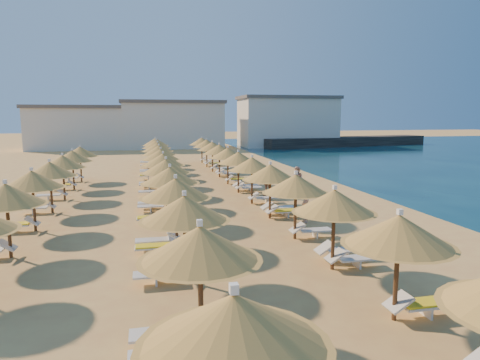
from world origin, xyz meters
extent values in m
plane|color=tan|center=(0.00, 0.00, 0.00)|extent=(220.00, 220.00, 0.00)
cube|color=black|center=(28.49, 44.94, 0.75)|extent=(30.21, 9.71, 1.50)
cube|color=beige|center=(-13.11, 47.92, 3.00)|extent=(15.00, 8.00, 6.00)
cube|color=#59514C|center=(-13.11, 47.92, 6.25)|extent=(15.60, 8.48, 0.50)
cube|color=beige|center=(0.30, 47.61, 3.40)|extent=(15.00, 8.00, 6.80)
cube|color=#59514C|center=(0.30, 47.61, 7.05)|extent=(15.60, 8.48, 0.50)
cube|color=beige|center=(18.73, 46.70, 3.80)|extent=(15.00, 8.00, 7.60)
cube|color=#59514C|center=(18.73, 46.70, 7.85)|extent=(15.60, 8.48, 0.50)
cylinder|color=brown|center=(1.82, -11.26, 1.09)|extent=(0.12, 0.12, 2.19)
cone|color=#A47B2F|center=(1.82, -11.26, 2.32)|extent=(2.57, 2.57, 0.76)
cone|color=#A47B2F|center=(1.82, -11.26, 2.00)|extent=(2.78, 2.78, 0.12)
cube|color=white|center=(1.82, -11.26, 2.77)|extent=(0.12, 0.12, 0.14)
cylinder|color=brown|center=(1.82, -7.62, 1.09)|extent=(0.12, 0.12, 2.19)
cone|color=#A47B2F|center=(1.82, -7.62, 2.32)|extent=(2.57, 2.57, 0.76)
cone|color=#A47B2F|center=(1.82, -7.62, 2.00)|extent=(2.78, 2.78, 0.12)
cube|color=white|center=(1.82, -7.62, 2.77)|extent=(0.12, 0.12, 0.14)
cylinder|color=brown|center=(1.82, -3.98, 1.09)|extent=(0.12, 0.12, 2.19)
cone|color=#A47B2F|center=(1.82, -3.98, 2.32)|extent=(2.57, 2.57, 0.76)
cone|color=#A47B2F|center=(1.82, -3.98, 2.00)|extent=(2.78, 2.78, 0.12)
cube|color=white|center=(1.82, -3.98, 2.77)|extent=(0.12, 0.12, 0.14)
cylinder|color=brown|center=(1.82, -0.34, 1.09)|extent=(0.12, 0.12, 2.19)
cone|color=#A47B2F|center=(1.82, -0.34, 2.32)|extent=(2.57, 2.57, 0.76)
cone|color=#A47B2F|center=(1.82, -0.34, 2.00)|extent=(2.78, 2.78, 0.12)
cube|color=white|center=(1.82, -0.34, 2.77)|extent=(0.12, 0.12, 0.14)
cylinder|color=brown|center=(1.82, 3.30, 1.09)|extent=(0.12, 0.12, 2.19)
cone|color=#A47B2F|center=(1.82, 3.30, 2.32)|extent=(2.57, 2.57, 0.76)
cone|color=#A47B2F|center=(1.82, 3.30, 2.00)|extent=(2.78, 2.78, 0.12)
cube|color=white|center=(1.82, 3.30, 2.77)|extent=(0.12, 0.12, 0.14)
cylinder|color=brown|center=(1.82, 6.94, 1.09)|extent=(0.12, 0.12, 2.19)
cone|color=#A47B2F|center=(1.82, 6.94, 2.32)|extent=(2.57, 2.57, 0.76)
cone|color=#A47B2F|center=(1.82, 6.94, 2.00)|extent=(2.78, 2.78, 0.12)
cube|color=white|center=(1.82, 6.94, 2.77)|extent=(0.12, 0.12, 0.14)
cylinder|color=brown|center=(1.82, 10.58, 1.09)|extent=(0.12, 0.12, 2.19)
cone|color=#A47B2F|center=(1.82, 10.58, 2.32)|extent=(2.57, 2.57, 0.76)
cone|color=#A47B2F|center=(1.82, 10.58, 2.00)|extent=(2.78, 2.78, 0.12)
cube|color=white|center=(1.82, 10.58, 2.77)|extent=(0.12, 0.12, 0.14)
cylinder|color=brown|center=(1.82, 14.22, 1.09)|extent=(0.12, 0.12, 2.19)
cone|color=#A47B2F|center=(1.82, 14.22, 2.32)|extent=(2.57, 2.57, 0.76)
cone|color=#A47B2F|center=(1.82, 14.22, 2.00)|extent=(2.78, 2.78, 0.12)
cube|color=white|center=(1.82, 14.22, 2.77)|extent=(0.12, 0.12, 0.14)
cylinder|color=brown|center=(1.82, 17.86, 1.09)|extent=(0.12, 0.12, 2.19)
cone|color=#A47B2F|center=(1.82, 17.86, 2.32)|extent=(2.57, 2.57, 0.76)
cone|color=#A47B2F|center=(1.82, 17.86, 2.00)|extent=(2.78, 2.78, 0.12)
cube|color=white|center=(1.82, 17.86, 2.77)|extent=(0.12, 0.12, 0.14)
cylinder|color=brown|center=(1.82, 21.49, 1.09)|extent=(0.12, 0.12, 2.19)
cone|color=#A47B2F|center=(1.82, 21.49, 2.32)|extent=(2.57, 2.57, 0.76)
cone|color=#A47B2F|center=(1.82, 21.49, 2.00)|extent=(2.78, 2.78, 0.12)
cube|color=white|center=(1.82, 21.49, 2.77)|extent=(0.12, 0.12, 0.14)
cylinder|color=brown|center=(1.82, 25.13, 1.09)|extent=(0.12, 0.12, 2.19)
cone|color=#A47B2F|center=(1.82, 25.13, 2.32)|extent=(2.57, 2.57, 0.76)
cone|color=#A47B2F|center=(1.82, 25.13, 2.00)|extent=(2.78, 2.78, 0.12)
cube|color=white|center=(1.82, 25.13, 2.77)|extent=(0.12, 0.12, 0.14)
cone|color=#A47B2F|center=(-3.03, -14.90, 2.32)|extent=(2.57, 2.57, 0.76)
cone|color=#A47B2F|center=(-3.03, -14.90, 2.00)|extent=(2.78, 2.78, 0.12)
cube|color=white|center=(-3.03, -14.90, 2.77)|extent=(0.12, 0.12, 0.14)
cylinder|color=brown|center=(-3.03, -11.26, 1.09)|extent=(0.12, 0.12, 2.19)
cone|color=#A47B2F|center=(-3.03, -11.26, 2.32)|extent=(2.57, 2.57, 0.76)
cone|color=#A47B2F|center=(-3.03, -11.26, 2.00)|extent=(2.78, 2.78, 0.12)
cube|color=white|center=(-3.03, -11.26, 2.77)|extent=(0.12, 0.12, 0.14)
cylinder|color=brown|center=(-3.03, -7.62, 1.09)|extent=(0.12, 0.12, 2.19)
cone|color=#A47B2F|center=(-3.03, -7.62, 2.32)|extent=(2.57, 2.57, 0.76)
cone|color=#A47B2F|center=(-3.03, -7.62, 2.00)|extent=(2.78, 2.78, 0.12)
cube|color=white|center=(-3.03, -7.62, 2.77)|extent=(0.12, 0.12, 0.14)
cylinder|color=brown|center=(-3.03, -3.98, 1.09)|extent=(0.12, 0.12, 2.19)
cone|color=#A47B2F|center=(-3.03, -3.98, 2.32)|extent=(2.57, 2.57, 0.76)
cone|color=#A47B2F|center=(-3.03, -3.98, 2.00)|extent=(2.78, 2.78, 0.12)
cube|color=white|center=(-3.03, -3.98, 2.77)|extent=(0.12, 0.12, 0.14)
cylinder|color=brown|center=(-3.03, -0.34, 1.09)|extent=(0.12, 0.12, 2.19)
cone|color=#A47B2F|center=(-3.03, -0.34, 2.32)|extent=(2.57, 2.57, 0.76)
cone|color=#A47B2F|center=(-3.03, -0.34, 2.00)|extent=(2.78, 2.78, 0.12)
cube|color=white|center=(-3.03, -0.34, 2.77)|extent=(0.12, 0.12, 0.14)
cylinder|color=brown|center=(-3.03, 3.30, 1.09)|extent=(0.12, 0.12, 2.19)
cone|color=#A47B2F|center=(-3.03, 3.30, 2.32)|extent=(2.57, 2.57, 0.76)
cone|color=#A47B2F|center=(-3.03, 3.30, 2.00)|extent=(2.78, 2.78, 0.12)
cube|color=white|center=(-3.03, 3.30, 2.77)|extent=(0.12, 0.12, 0.14)
cylinder|color=brown|center=(-3.03, 6.94, 1.09)|extent=(0.12, 0.12, 2.19)
cone|color=#A47B2F|center=(-3.03, 6.94, 2.32)|extent=(2.57, 2.57, 0.76)
cone|color=#A47B2F|center=(-3.03, 6.94, 2.00)|extent=(2.78, 2.78, 0.12)
cube|color=white|center=(-3.03, 6.94, 2.77)|extent=(0.12, 0.12, 0.14)
cylinder|color=brown|center=(-3.03, 10.58, 1.09)|extent=(0.12, 0.12, 2.19)
cone|color=#A47B2F|center=(-3.03, 10.58, 2.32)|extent=(2.57, 2.57, 0.76)
cone|color=#A47B2F|center=(-3.03, 10.58, 2.00)|extent=(2.78, 2.78, 0.12)
cube|color=white|center=(-3.03, 10.58, 2.77)|extent=(0.12, 0.12, 0.14)
cylinder|color=brown|center=(-3.03, 14.22, 1.09)|extent=(0.12, 0.12, 2.19)
cone|color=#A47B2F|center=(-3.03, 14.22, 2.32)|extent=(2.57, 2.57, 0.76)
cone|color=#A47B2F|center=(-3.03, 14.22, 2.00)|extent=(2.78, 2.78, 0.12)
cube|color=white|center=(-3.03, 14.22, 2.77)|extent=(0.12, 0.12, 0.14)
cylinder|color=brown|center=(-3.03, 17.86, 1.09)|extent=(0.12, 0.12, 2.19)
cone|color=#A47B2F|center=(-3.03, 17.86, 2.32)|extent=(2.57, 2.57, 0.76)
cone|color=#A47B2F|center=(-3.03, 17.86, 2.00)|extent=(2.78, 2.78, 0.12)
cube|color=white|center=(-3.03, 17.86, 2.77)|extent=(0.12, 0.12, 0.14)
cylinder|color=brown|center=(-3.03, 21.49, 1.09)|extent=(0.12, 0.12, 2.19)
cone|color=#A47B2F|center=(-3.03, 21.49, 2.32)|extent=(2.57, 2.57, 0.76)
cone|color=#A47B2F|center=(-3.03, 21.49, 2.00)|extent=(2.78, 2.78, 0.12)
cube|color=white|center=(-3.03, 21.49, 2.77)|extent=(0.12, 0.12, 0.14)
cylinder|color=brown|center=(-3.03, 25.13, 1.09)|extent=(0.12, 0.12, 2.19)
cone|color=#A47B2F|center=(-3.03, 25.13, 2.32)|extent=(2.57, 2.57, 0.76)
cone|color=#A47B2F|center=(-3.03, 25.13, 2.00)|extent=(2.78, 2.78, 0.12)
cube|color=white|center=(-3.03, 25.13, 2.77)|extent=(0.12, 0.12, 0.14)
cylinder|color=brown|center=(-8.98, -3.98, 1.09)|extent=(0.12, 0.12, 2.19)
cone|color=#A47B2F|center=(-8.98, -3.98, 2.32)|extent=(2.57, 2.57, 0.76)
cone|color=#A47B2F|center=(-8.98, -3.98, 2.00)|extent=(2.78, 2.78, 0.12)
cube|color=white|center=(-8.98, -3.98, 2.77)|extent=(0.12, 0.12, 0.14)
cylinder|color=brown|center=(-8.98, -0.34, 1.09)|extent=(0.12, 0.12, 2.19)
cone|color=#A47B2F|center=(-8.98, -0.34, 2.32)|extent=(2.57, 2.57, 0.76)
cone|color=#A47B2F|center=(-8.98, -0.34, 2.00)|extent=(2.78, 2.78, 0.12)
cube|color=white|center=(-8.98, -0.34, 2.77)|extent=(0.12, 0.12, 0.14)
cylinder|color=brown|center=(-8.98, 3.30, 1.09)|extent=(0.12, 0.12, 2.19)
cone|color=#A47B2F|center=(-8.98, 3.30, 2.32)|extent=(2.57, 2.57, 0.76)
cone|color=#A47B2F|center=(-8.98, 3.30, 2.00)|extent=(2.78, 2.78, 0.12)
cube|color=white|center=(-8.98, 3.30, 2.77)|extent=(0.12, 0.12, 0.14)
cylinder|color=brown|center=(-8.98, 6.94, 1.09)|extent=(0.12, 0.12, 2.19)
cone|color=#A47B2F|center=(-8.98, 6.94, 2.32)|extent=(2.57, 2.57, 0.76)
cone|color=#A47B2F|center=(-8.98, 6.94, 2.00)|extent=(2.78, 2.78, 0.12)
cube|color=white|center=(-8.98, 6.94, 2.77)|extent=(0.12, 0.12, 0.14)
cylinder|color=brown|center=(-8.98, 10.58, 1.09)|extent=(0.12, 0.12, 2.19)
cone|color=#A47B2F|center=(-8.98, 10.58, 2.32)|extent=(2.57, 2.57, 0.76)
cone|color=#A47B2F|center=(-8.98, 10.58, 2.00)|extent=(2.78, 2.78, 0.12)
cube|color=white|center=(-8.98, 10.58, 2.77)|extent=(0.12, 0.12, 0.14)
cylinder|color=brown|center=(-8.98, 14.22, 1.09)|extent=(0.12, 0.12, 2.19)
cone|color=#A47B2F|center=(-8.98, 14.22, 2.32)|extent=(2.57, 2.57, 0.76)
cone|color=#A47B2F|center=(-8.98, 14.22, 2.00)|extent=(2.78, 2.78, 0.12)
cube|color=white|center=(-8.98, 14.22, 2.77)|extent=(0.12, 0.12, 0.14)
cube|color=silver|center=(2.72, -11.26, 0.32)|extent=(1.37, 0.58, 0.06)
cube|color=silver|center=(2.72, -11.26, 0.16)|extent=(0.06, 0.52, 0.32)
cube|color=silver|center=(1.92, -11.26, 0.46)|extent=(0.58, 0.58, 0.40)
cube|color=yellow|center=(2.72, -11.26, 0.38)|extent=(1.31, 0.53, 0.05)
cube|color=silver|center=(-3.93, -11.26, 0.32)|extent=(1.37, 0.58, 0.06)
cube|color=silver|center=(-3.93, -11.26, 0.16)|extent=(0.06, 0.52, 0.32)
cube|color=silver|center=(-3.13, -11.26, 0.46)|extent=(0.58, 0.58, 0.40)
cube|color=silver|center=(-3.93, -12.16, 0.32)|extent=(1.37, 0.58, 0.06)
cube|color=silver|center=(-3.13, -12.16, 0.46)|extent=(0.58, 0.58, 0.40)
cube|color=silver|center=(2.72, -7.62, 0.32)|extent=(1.37, 0.58, 0.06)
cube|color=silver|center=(2.72, -7.62, 0.16)|extent=(0.06, 0.52, 0.32)
cube|color=silver|center=(1.92, -7.62, 0.46)|extent=(0.58, 0.58, 0.40)
cube|color=silver|center=(2.72, -6.72, 0.32)|extent=(1.37, 0.58, 0.06)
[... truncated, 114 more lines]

